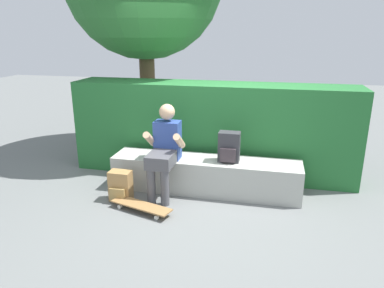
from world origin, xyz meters
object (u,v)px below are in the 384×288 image
Objects in this scene: person_skater at (165,148)px; bench_main at (205,175)px; backpack_on_bench at (229,147)px; skateboard_near_person at (141,206)px; backpack_on_ground at (120,186)px.

bench_main is at bearing 23.85° from person_skater.
backpack_on_bench reaches higher than bench_main.
skateboard_near_person is (-0.14, -0.55, -0.59)m from person_skater.
person_skater is 0.82m from skateboard_near_person.
backpack_on_bench reaches higher than backpack_on_ground.
bench_main is 0.70m from person_skater.
person_skater is (-0.51, -0.22, 0.43)m from bench_main.
backpack_on_bench is at bearing 14.62° from person_skater.
person_skater reaches higher than bench_main.
skateboard_near_person is at bearing -32.62° from backpack_on_ground.
person_skater is 3.04× the size of backpack_on_ground.
skateboard_near_person is at bearing -130.02° from bench_main.
bench_main is 6.41× the size of backpack_on_bench.
bench_main reaches higher than backpack_on_ground.
person_skater is 0.85m from backpack_on_bench.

